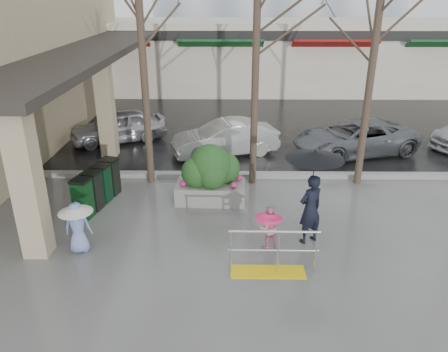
{
  "coord_description": "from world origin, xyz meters",
  "views": [
    {
      "loc": [
        0.45,
        -9.04,
        5.58
      ],
      "look_at": [
        0.33,
        1.03,
        1.3
      ],
      "focal_mm": 35.0,
      "sensor_mm": 36.0,
      "label": 1
    }
  ],
  "objects_px": {
    "handrail": "(271,257)",
    "planter": "(211,175)",
    "tree_mideast": "(378,20)",
    "child_blue": "(77,222)",
    "tree_midwest": "(257,5)",
    "car_c": "(355,138)",
    "news_boxes": "(97,187)",
    "car_a": "(118,126)",
    "car_b": "(225,138)",
    "tree_west": "(139,11)",
    "child_pink": "(269,224)",
    "woman": "(312,188)"
  },
  "relations": [
    {
      "from": "handrail",
      "to": "child_pink",
      "type": "bearing_deg",
      "value": 89.1
    },
    {
      "from": "tree_mideast",
      "to": "tree_midwest",
      "type": "bearing_deg",
      "value": 180.0
    },
    {
      "from": "child_blue",
      "to": "car_a",
      "type": "bearing_deg",
      "value": -87.47
    },
    {
      "from": "tree_midwest",
      "to": "car_c",
      "type": "height_order",
      "value": "tree_midwest"
    },
    {
      "from": "car_b",
      "to": "car_c",
      "type": "distance_m",
      "value": 4.75
    },
    {
      "from": "handrail",
      "to": "tree_midwest",
      "type": "relative_size",
      "value": 0.27
    },
    {
      "from": "child_pink",
      "to": "car_c",
      "type": "height_order",
      "value": "car_c"
    },
    {
      "from": "tree_west",
      "to": "car_a",
      "type": "distance_m",
      "value": 6.29
    },
    {
      "from": "handrail",
      "to": "tree_mideast",
      "type": "xyz_separation_m",
      "value": [
        3.14,
        4.8,
        4.48
      ]
    },
    {
      "from": "planter",
      "to": "car_a",
      "type": "relative_size",
      "value": 0.54
    },
    {
      "from": "news_boxes",
      "to": "car_a",
      "type": "xyz_separation_m",
      "value": [
        -0.74,
        5.62,
        0.08
      ]
    },
    {
      "from": "handrail",
      "to": "child_pink",
      "type": "height_order",
      "value": "child_pink"
    },
    {
      "from": "child_pink",
      "to": "child_blue",
      "type": "xyz_separation_m",
      "value": [
        -4.36,
        -0.2,
        0.13
      ]
    },
    {
      "from": "tree_mideast",
      "to": "car_c",
      "type": "relative_size",
      "value": 1.43
    },
    {
      "from": "child_pink",
      "to": "planter",
      "type": "bearing_deg",
      "value": -77.18
    },
    {
      "from": "tree_west",
      "to": "child_pink",
      "type": "xyz_separation_m",
      "value": [
        3.38,
        -3.79,
        -4.47
      ]
    },
    {
      "from": "handrail",
      "to": "planter",
      "type": "distance_m",
      "value": 3.77
    },
    {
      "from": "tree_mideast",
      "to": "woman",
      "type": "height_order",
      "value": "tree_mideast"
    },
    {
      "from": "woman",
      "to": "child_pink",
      "type": "bearing_deg",
      "value": -14.54
    },
    {
      "from": "planter",
      "to": "car_c",
      "type": "xyz_separation_m",
      "value": [
        5.12,
        3.99,
        -0.18
      ]
    },
    {
      "from": "handrail",
      "to": "car_b",
      "type": "relative_size",
      "value": 0.5
    },
    {
      "from": "news_boxes",
      "to": "car_a",
      "type": "bearing_deg",
      "value": 111.01
    },
    {
      "from": "woman",
      "to": "handrail",
      "type": "bearing_deg",
      "value": 21.64
    },
    {
      "from": "news_boxes",
      "to": "tree_west",
      "type": "bearing_deg",
      "value": 66.76
    },
    {
      "from": "woman",
      "to": "child_blue",
      "type": "xyz_separation_m",
      "value": [
        -5.35,
        -0.48,
        -0.68
      ]
    },
    {
      "from": "tree_midwest",
      "to": "child_blue",
      "type": "height_order",
      "value": "tree_midwest"
    },
    {
      "from": "tree_midwest",
      "to": "woman",
      "type": "bearing_deg",
      "value": -71.62
    },
    {
      "from": "tree_mideast",
      "to": "planter",
      "type": "relative_size",
      "value": 3.28
    },
    {
      "from": "news_boxes",
      "to": "handrail",
      "type": "bearing_deg",
      "value": -21.3
    },
    {
      "from": "car_a",
      "to": "woman",
      "type": "bearing_deg",
      "value": 15.6
    },
    {
      "from": "tree_west",
      "to": "child_pink",
      "type": "relative_size",
      "value": 6.43
    },
    {
      "from": "child_blue",
      "to": "car_a",
      "type": "distance_m",
      "value": 8.05
    },
    {
      "from": "tree_west",
      "to": "tree_midwest",
      "type": "relative_size",
      "value": 0.97
    },
    {
      "from": "tree_west",
      "to": "child_blue",
      "type": "bearing_deg",
      "value": -103.85
    },
    {
      "from": "tree_mideast",
      "to": "child_blue",
      "type": "relative_size",
      "value": 5.29
    },
    {
      "from": "handrail",
      "to": "planter",
      "type": "bearing_deg",
      "value": 112.15
    },
    {
      "from": "tree_west",
      "to": "car_c",
      "type": "distance_m",
      "value": 8.77
    },
    {
      "from": "handrail",
      "to": "tree_mideast",
      "type": "distance_m",
      "value": 7.28
    },
    {
      "from": "child_blue",
      "to": "news_boxes",
      "type": "distance_m",
      "value": 2.39
    },
    {
      "from": "child_blue",
      "to": "car_a",
      "type": "height_order",
      "value": "car_a"
    },
    {
      "from": "car_c",
      "to": "child_pink",
      "type": "bearing_deg",
      "value": -47.04
    },
    {
      "from": "child_pink",
      "to": "news_boxes",
      "type": "height_order",
      "value": "news_boxes"
    },
    {
      "from": "handrail",
      "to": "car_c",
      "type": "relative_size",
      "value": 0.42
    },
    {
      "from": "handrail",
      "to": "planter",
      "type": "relative_size",
      "value": 0.96
    },
    {
      "from": "car_b",
      "to": "child_blue",
      "type": "bearing_deg",
      "value": -44.4
    },
    {
      "from": "tree_mideast",
      "to": "child_blue",
      "type": "bearing_deg",
      "value": -151.92
    },
    {
      "from": "car_b",
      "to": "car_c",
      "type": "height_order",
      "value": "same"
    },
    {
      "from": "tree_west",
      "to": "tree_midwest",
      "type": "xyz_separation_m",
      "value": [
        3.2,
        0.0,
        0.15
      ]
    },
    {
      "from": "car_a",
      "to": "news_boxes",
      "type": "bearing_deg",
      "value": -16.97
    },
    {
      "from": "car_a",
      "to": "tree_midwest",
      "type": "bearing_deg",
      "value": 27.71
    }
  ]
}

